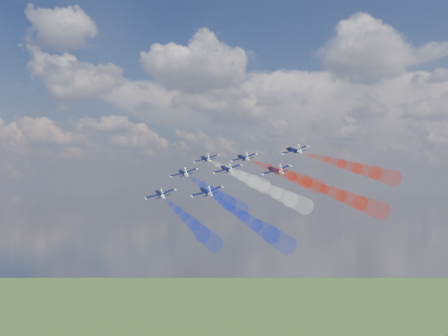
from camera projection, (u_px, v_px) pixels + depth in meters
The scene contains 16 objects.
jet_lead at pixel (206, 159), 193.29m from camera, with size 9.57×11.96×3.19m, color black, non-canonical shape.
trail_lead at pixel (234, 172), 166.26m from camera, with size 3.99×47.44×3.99m, color white, non-canonical shape.
jet_inner_left at pixel (183, 173), 178.03m from camera, with size 9.57×11.96×3.19m, color black, non-canonical shape.
trail_inner_left at pixel (210, 190), 151.00m from camera, with size 3.99×47.44×3.99m, color #172CCB, non-canonical shape.
jet_inner_right at pixel (243, 158), 185.78m from camera, with size 9.57×11.96×3.19m, color black, non-canonical shape.
trail_inner_right at pixel (279, 171), 158.75m from camera, with size 3.99×47.44×3.99m, color red, non-canonical shape.
jet_outer_left at pixel (160, 194), 163.71m from camera, with size 9.57×11.96×3.19m, color black, non-canonical shape.
trail_outer_left at pixel (185, 217), 136.67m from camera, with size 3.99×47.44×3.99m, color #172CCB, non-canonical shape.
jet_center_third at pixel (227, 169), 169.19m from camera, with size 9.57×11.96×3.19m, color black, non-canonical shape.
trail_center_third at pixel (264, 187), 142.16m from camera, with size 3.99×47.44×3.99m, color white, non-canonical shape.
jet_outer_right at pixel (294, 150), 176.01m from camera, with size 9.57×11.96×3.19m, color black, non-canonical shape.
trail_outer_right at pixel (341, 164), 148.97m from camera, with size 3.99×47.44×3.99m, color red, non-canonical shape.
jet_rear_left at pixel (206, 192), 153.09m from camera, with size 9.57×11.96×3.19m, color black, non-canonical shape.
trail_rear_left at pixel (243, 216), 126.06m from camera, with size 3.99×47.44×3.99m, color #172CCB, non-canonical shape.
jet_rear_right at pixel (275, 170), 160.13m from camera, with size 9.57×11.96×3.19m, color black, non-canonical shape.
trail_rear_right at pixel (325, 189), 133.10m from camera, with size 3.99×47.44×3.99m, color red, non-canonical shape.
Camera 1 is at (57.56, -131.97, 166.94)m, focal length 43.72 mm.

